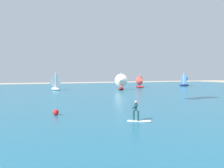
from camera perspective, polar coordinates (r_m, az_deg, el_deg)
ocean at (r=50.37m, az=-14.32°, el=-2.04°), size 160.00×90.00×0.10m
kitesurfer at (r=19.41m, az=6.33°, el=-7.12°), size 1.98×1.44×1.67m
sailboat_mid_left at (r=56.35m, az=2.08°, el=0.55°), size 3.55×3.85×4.28m
sailboat_leading at (r=77.05m, az=17.23°, el=0.94°), size 3.70×3.17×4.24m
sailboat_far_left at (r=65.49m, az=6.95°, el=0.57°), size 2.90×3.31×3.72m
sailboat_trailing at (r=57.56m, az=-13.65°, el=0.50°), size 3.29×3.76×4.23m
marker_buoy at (r=22.70m, az=-13.35°, el=-6.62°), size 0.55×0.55×0.55m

